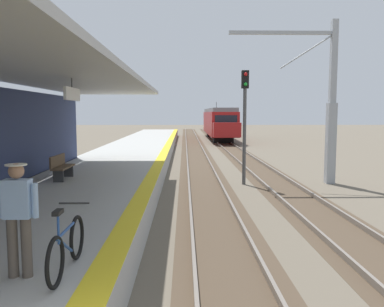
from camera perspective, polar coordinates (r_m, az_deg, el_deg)
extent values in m
cube|color=#A8A8A3|center=(19.46, -11.40, -2.71)|extent=(5.00, 80.00, 0.90)
cube|color=yellow|center=(19.12, -4.77, -1.39)|extent=(0.50, 80.00, 0.01)
cube|color=#B2B2AD|center=(10.17, -22.14, 11.40)|extent=(4.40, 24.00, 0.16)
cube|color=white|center=(11.90, -16.75, 8.13)|extent=(0.08, 1.40, 0.36)
cylinder|color=#333333|center=(11.92, -16.80, 9.64)|extent=(0.03, 0.03, 0.27)
cube|color=#4C3D2D|center=(23.18, 1.19, -2.35)|extent=(2.34, 120.00, 0.01)
cube|color=slate|center=(23.16, -0.59, -2.16)|extent=(0.08, 120.00, 0.15)
cube|color=slate|center=(23.21, 2.97, -2.15)|extent=(0.08, 120.00, 0.15)
cube|color=#4C3D2D|center=(23.57, 9.49, -2.30)|extent=(2.34, 120.00, 0.01)
cube|color=slate|center=(23.43, 7.76, -2.12)|extent=(0.08, 120.00, 0.15)
cube|color=slate|center=(23.70, 11.20, -2.09)|extent=(0.08, 120.00, 0.15)
cube|color=maroon|center=(50.56, 3.81, 4.39)|extent=(2.90, 18.00, 2.70)
cube|color=slate|center=(50.55, 3.82, 6.17)|extent=(2.67, 18.00, 0.44)
cube|color=black|center=(41.58, 4.88, 4.64)|extent=(2.32, 0.06, 1.21)
cube|color=maroon|center=(40.83, 4.98, 3.39)|extent=(2.78, 1.60, 1.49)
cube|color=black|center=(50.70, 5.46, 4.84)|extent=(0.04, 15.84, 0.86)
cylinder|color=#333333|center=(54.15, 3.50, 6.85)|extent=(0.06, 0.06, 0.90)
cube|color=black|center=(44.82, 4.43, 2.02)|extent=(2.17, 2.20, 0.72)
cube|color=black|center=(56.46, 3.29, 2.80)|extent=(2.17, 2.20, 0.72)
cylinder|color=brown|center=(6.49, -24.24, -12.14)|extent=(0.15, 0.15, 0.88)
cylinder|color=brown|center=(6.41, -22.55, -12.28)|extent=(0.15, 0.15, 0.88)
cube|color=#99B7DB|center=(6.27, -23.66, -5.93)|extent=(0.38, 0.22, 0.56)
cylinder|color=#99B7DB|center=(6.38, -25.74, -6.09)|extent=(0.09, 0.09, 0.50)
cylinder|color=#99B7DB|center=(6.18, -21.50, -6.27)|extent=(0.09, 0.09, 0.50)
sphere|color=#A37556|center=(6.21, -23.81, -2.31)|extent=(0.22, 0.22, 0.22)
cylinder|color=beige|center=(6.19, -23.85, -1.49)|extent=(0.30, 0.30, 0.02)
torus|color=black|center=(6.92, -16.11, -11.43)|extent=(0.06, 0.72, 0.72)
torus|color=black|center=(5.92, -18.95, -14.49)|extent=(0.06, 0.72, 0.72)
cylinder|color=#23478C|center=(6.33, -17.49, -10.36)|extent=(0.04, 0.95, 0.04)
cylinder|color=#23478C|center=(6.30, -17.70, -12.35)|extent=(0.04, 0.79, 0.51)
cylinder|color=#23478C|center=(5.95, -18.55, -10.11)|extent=(0.04, 0.04, 0.45)
cube|color=black|center=(5.90, -18.62, -7.96)|extent=(0.10, 0.24, 0.06)
cylinder|color=#262626|center=(6.68, -16.48, -6.83)|extent=(0.48, 0.03, 0.03)
cylinder|color=#4C4C4C|center=(18.43, 7.49, 2.36)|extent=(0.16, 0.16, 4.40)
cube|color=black|center=(18.46, 7.60, 10.45)|extent=(0.32, 0.24, 0.80)
sphere|color=red|center=(18.34, 7.67, 11.17)|extent=(0.16, 0.16, 0.16)
sphere|color=green|center=(18.31, 7.65, 9.80)|extent=(0.16, 0.16, 0.16)
cube|color=#9EA3A8|center=(19.65, 19.19, 1.35)|extent=(0.40, 0.40, 3.75)
cube|color=#9EA3A8|center=(19.74, 19.56, 12.27)|extent=(0.28, 0.28, 3.75)
cube|color=#9EA3A8|center=(19.24, 12.70, 16.48)|extent=(4.80, 0.16, 0.16)
cylinder|color=#9EA3A8|center=(19.42, 16.19, 13.90)|extent=(2.47, 0.07, 1.60)
cube|color=brown|center=(15.14, -17.90, -1.87)|extent=(0.44, 1.60, 0.06)
cube|color=brown|center=(15.17, -18.66, -0.97)|extent=(0.06, 1.60, 0.40)
cube|color=#333333|center=(14.60, -18.56, -3.04)|extent=(0.36, 0.08, 0.44)
cube|color=#333333|center=(15.74, -17.25, -2.38)|extent=(0.36, 0.08, 0.44)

